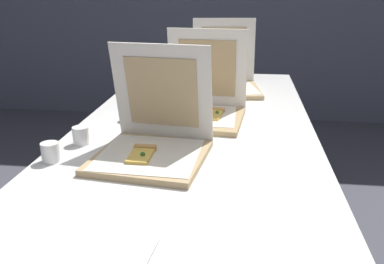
{
  "coord_description": "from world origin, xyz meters",
  "views": [
    {
      "loc": [
        0.2,
        -0.92,
        1.29
      ],
      "look_at": [
        0.02,
        0.47,
        0.79
      ],
      "focal_mm": 38.75,
      "sensor_mm": 36.0,
      "label": 1
    }
  ],
  "objects_px": {
    "pizza_box_back": "(226,80)",
    "table": "(193,141)",
    "pizza_box_front": "(153,142)",
    "pizza_box_middle": "(202,107)",
    "cup_white_near_center": "(81,136)",
    "cup_white_near_left": "(50,152)",
    "cup_white_mid": "(131,112)",
    "napkin_pile": "(117,252)"
  },
  "relations": [
    {
      "from": "table",
      "to": "napkin_pile",
      "type": "distance_m",
      "value": 0.83
    },
    {
      "from": "pizza_box_front",
      "to": "pizza_box_middle",
      "type": "bearing_deg",
      "value": 81.58
    },
    {
      "from": "pizza_box_back",
      "to": "pizza_box_front",
      "type": "bearing_deg",
      "value": -109.58
    },
    {
      "from": "pizza_box_front",
      "to": "napkin_pile",
      "type": "xyz_separation_m",
      "value": [
        0.04,
        -0.55,
        -0.05
      ]
    },
    {
      "from": "pizza_box_middle",
      "to": "cup_white_mid",
      "type": "relative_size",
      "value": 5.88
    },
    {
      "from": "cup_white_near_center",
      "to": "cup_white_near_left",
      "type": "bearing_deg",
      "value": -103.52
    },
    {
      "from": "pizza_box_back",
      "to": "cup_white_mid",
      "type": "height_order",
      "value": "pizza_box_back"
    },
    {
      "from": "table",
      "to": "pizza_box_front",
      "type": "xyz_separation_m",
      "value": [
        -0.1,
        -0.28,
        0.1
      ]
    },
    {
      "from": "table",
      "to": "cup_white_near_left",
      "type": "bearing_deg",
      "value": -140.09
    },
    {
      "from": "pizza_box_front",
      "to": "cup_white_near_center",
      "type": "distance_m",
      "value": 0.3
    },
    {
      "from": "pizza_box_middle",
      "to": "table",
      "type": "bearing_deg",
      "value": -91.98
    },
    {
      "from": "cup_white_mid",
      "to": "napkin_pile",
      "type": "relative_size",
      "value": 0.42
    },
    {
      "from": "pizza_box_front",
      "to": "napkin_pile",
      "type": "distance_m",
      "value": 0.55
    },
    {
      "from": "pizza_box_front",
      "to": "cup_white_mid",
      "type": "bearing_deg",
      "value": 122.0
    },
    {
      "from": "pizza_box_back",
      "to": "cup_white_near_center",
      "type": "xyz_separation_m",
      "value": [
        -0.49,
        -0.91,
        -0.02
      ]
    },
    {
      "from": "pizza_box_back",
      "to": "cup_white_near_center",
      "type": "height_order",
      "value": "pizza_box_back"
    },
    {
      "from": "pizza_box_middle",
      "to": "cup_white_mid",
      "type": "xyz_separation_m",
      "value": [
        -0.31,
        -0.06,
        -0.02
      ]
    },
    {
      "from": "cup_white_near_left",
      "to": "cup_white_mid",
      "type": "height_order",
      "value": "same"
    },
    {
      "from": "cup_white_near_left",
      "to": "cup_white_mid",
      "type": "bearing_deg",
      "value": 73.01
    },
    {
      "from": "cup_white_near_center",
      "to": "pizza_box_front",
      "type": "bearing_deg",
      "value": -16.2
    },
    {
      "from": "pizza_box_middle",
      "to": "pizza_box_back",
      "type": "xyz_separation_m",
      "value": [
        0.08,
        0.54,
        0.0
      ]
    },
    {
      "from": "cup_white_near_center",
      "to": "cup_white_near_left",
      "type": "xyz_separation_m",
      "value": [
        -0.04,
        -0.17,
        0.0
      ]
    },
    {
      "from": "pizza_box_front",
      "to": "cup_white_mid",
      "type": "distance_m",
      "value": 0.44
    },
    {
      "from": "napkin_pile",
      "to": "pizza_box_back",
      "type": "bearing_deg",
      "value": 84.0
    },
    {
      "from": "cup_white_near_center",
      "to": "napkin_pile",
      "type": "xyz_separation_m",
      "value": [
        0.33,
        -0.63,
        -0.03
      ]
    },
    {
      "from": "table",
      "to": "cup_white_near_center",
      "type": "height_order",
      "value": "cup_white_near_center"
    },
    {
      "from": "table",
      "to": "pizza_box_back",
      "type": "xyz_separation_m",
      "value": [
        0.1,
        0.71,
        0.1
      ]
    },
    {
      "from": "pizza_box_middle",
      "to": "pizza_box_back",
      "type": "distance_m",
      "value": 0.54
    },
    {
      "from": "cup_white_near_left",
      "to": "napkin_pile",
      "type": "xyz_separation_m",
      "value": [
        0.37,
        -0.46,
        -0.03
      ]
    },
    {
      "from": "cup_white_near_center",
      "to": "napkin_pile",
      "type": "distance_m",
      "value": 0.71
    },
    {
      "from": "pizza_box_front",
      "to": "table",
      "type": "bearing_deg",
      "value": 76.69
    },
    {
      "from": "pizza_box_middle",
      "to": "cup_white_mid",
      "type": "bearing_deg",
      "value": -164.43
    },
    {
      "from": "pizza_box_front",
      "to": "pizza_box_back",
      "type": "relative_size",
      "value": 0.93
    },
    {
      "from": "napkin_pile",
      "to": "pizza_box_front",
      "type": "bearing_deg",
      "value": 94.03
    },
    {
      "from": "pizza_box_back",
      "to": "table",
      "type": "bearing_deg",
      "value": -105.96
    },
    {
      "from": "pizza_box_middle",
      "to": "cup_white_near_center",
      "type": "xyz_separation_m",
      "value": [
        -0.41,
        -0.37,
        -0.02
      ]
    },
    {
      "from": "pizza_box_middle",
      "to": "cup_white_near_center",
      "type": "relative_size",
      "value": 5.88
    },
    {
      "from": "cup_white_mid",
      "to": "cup_white_near_center",
      "type": "bearing_deg",
      "value": -108.83
    },
    {
      "from": "table",
      "to": "pizza_box_middle",
      "type": "bearing_deg",
      "value": 83.05
    },
    {
      "from": "table",
      "to": "cup_white_mid",
      "type": "distance_m",
      "value": 0.32
    },
    {
      "from": "pizza_box_middle",
      "to": "cup_white_near_center",
      "type": "distance_m",
      "value": 0.56
    },
    {
      "from": "pizza_box_middle",
      "to": "pizza_box_back",
      "type": "relative_size",
      "value": 0.91
    }
  ]
}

